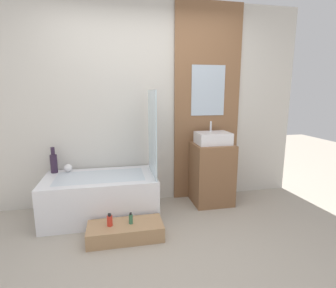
% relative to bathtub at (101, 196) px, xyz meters
% --- Properties ---
extents(ground_plane, '(12.00, 12.00, 0.00)m').
position_rel_bathtub_xyz_m(ground_plane, '(0.60, -1.17, -0.25)').
color(ground_plane, '#A39989').
extents(wall_tiled_back, '(4.20, 0.06, 2.60)m').
position_rel_bathtub_xyz_m(wall_tiled_back, '(0.60, 0.41, 1.05)').
color(wall_tiled_back, beige).
rests_on(wall_tiled_back, ground_plane).
extents(wall_wood_accent, '(0.91, 0.04, 2.60)m').
position_rel_bathtub_xyz_m(wall_wood_accent, '(1.43, 0.36, 1.06)').
color(wall_wood_accent, brown).
rests_on(wall_wood_accent, ground_plane).
extents(bathtub, '(1.29, 0.72, 0.50)m').
position_rel_bathtub_xyz_m(bathtub, '(0.00, 0.00, 0.00)').
color(bathtub, white).
rests_on(bathtub, ground_plane).
extents(glass_shower_screen, '(0.01, 0.60, 0.99)m').
position_rel_bathtub_xyz_m(glass_shower_screen, '(0.62, -0.04, 0.74)').
color(glass_shower_screen, silver).
rests_on(glass_shower_screen, bathtub).
extents(wooden_step_bench, '(0.76, 0.34, 0.16)m').
position_rel_bathtub_xyz_m(wooden_step_bench, '(0.25, -0.56, -0.17)').
color(wooden_step_bench, '#A87F56').
rests_on(wooden_step_bench, ground_plane).
extents(vanity_cabinet, '(0.50, 0.46, 0.81)m').
position_rel_bathtub_xyz_m(vanity_cabinet, '(1.43, 0.11, 0.15)').
color(vanity_cabinet, brown).
rests_on(vanity_cabinet, ground_plane).
extents(sink, '(0.43, 0.33, 0.28)m').
position_rel_bathtub_xyz_m(sink, '(1.43, 0.11, 0.63)').
color(sink, white).
rests_on(sink, vanity_cabinet).
extents(vase_tall_dark, '(0.08, 0.08, 0.32)m').
position_rel_bathtub_xyz_m(vase_tall_dark, '(-0.56, 0.27, 0.38)').
color(vase_tall_dark, '#2D1E33').
rests_on(vase_tall_dark, bathtub).
extents(vase_round_light, '(0.10, 0.10, 0.10)m').
position_rel_bathtub_xyz_m(vase_round_light, '(-0.39, 0.26, 0.30)').
color(vase_round_light, white).
rests_on(vase_round_light, bathtub).
extents(bottle_soap_primary, '(0.06, 0.06, 0.13)m').
position_rel_bathtub_xyz_m(bottle_soap_primary, '(0.10, -0.56, -0.04)').
color(bottle_soap_primary, red).
rests_on(bottle_soap_primary, wooden_step_bench).
extents(bottle_soap_secondary, '(0.04, 0.04, 0.12)m').
position_rel_bathtub_xyz_m(bottle_soap_secondary, '(0.31, -0.56, -0.04)').
color(bottle_soap_secondary, '#38704C').
rests_on(bottle_soap_secondary, wooden_step_bench).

